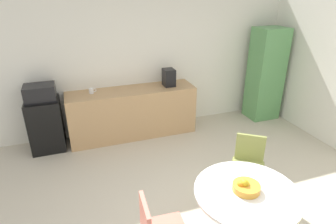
% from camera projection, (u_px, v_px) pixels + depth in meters
% --- Properties ---
extents(wall_back, '(6.00, 0.10, 2.60)m').
position_uv_depth(wall_back, '(139.00, 62.00, 5.32)').
color(wall_back, white).
rests_on(wall_back, ground_plane).
extents(counter_block, '(2.32, 0.60, 0.90)m').
position_uv_depth(counter_block, '(133.00, 113.00, 5.29)').
color(counter_block, tan).
rests_on(counter_block, ground_plane).
extents(mini_fridge, '(0.54, 0.54, 0.90)m').
position_uv_depth(mini_fridge, '(46.00, 125.00, 4.84)').
color(mini_fridge, black).
rests_on(mini_fridge, ground_plane).
extents(microwave, '(0.48, 0.38, 0.26)m').
position_uv_depth(microwave, '(40.00, 93.00, 4.60)').
color(microwave, black).
rests_on(microwave, mini_fridge).
extents(locker_cabinet, '(0.60, 0.50, 1.88)m').
position_uv_depth(locker_cabinet, '(266.00, 74.00, 5.85)').
color(locker_cabinet, '#599959').
rests_on(locker_cabinet, ground_plane).
extents(round_table, '(1.06, 1.06, 0.74)m').
position_uv_depth(round_table, '(245.00, 202.00, 2.89)').
color(round_table, silver).
rests_on(round_table, ground_plane).
extents(chair_olive, '(0.59, 0.59, 0.83)m').
position_uv_depth(chair_olive, '(249.00, 159.00, 3.75)').
color(chair_olive, silver).
rests_on(chair_olive, ground_plane).
extents(fruit_bowl, '(0.28, 0.28, 0.13)m').
position_uv_depth(fruit_bowl, '(246.00, 187.00, 2.83)').
color(fruit_bowl, gold).
rests_on(fruit_bowl, round_table).
extents(mug_white, '(0.13, 0.08, 0.09)m').
position_uv_depth(mug_white, '(92.00, 91.00, 4.92)').
color(mug_white, white).
rests_on(mug_white, counter_block).
extents(coffee_maker, '(0.20, 0.24, 0.32)m').
position_uv_depth(coffee_maker, '(169.00, 77.00, 5.26)').
color(coffee_maker, black).
rests_on(coffee_maker, counter_block).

